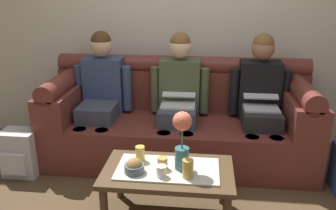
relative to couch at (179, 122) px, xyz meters
name	(u,v)px	position (x,y,z in m)	size (l,w,h in m)	color
back_wall_patterned	(184,3)	(0.00, 0.53, 1.08)	(6.00, 0.12, 2.90)	beige
couch	(179,122)	(0.00, 0.00, 0.00)	(2.48, 0.88, 0.96)	maroon
person_left	(101,91)	(-0.75, 0.00, 0.29)	(0.56, 0.67, 1.22)	#383D4C
person_middle	(179,94)	(0.00, 0.00, 0.29)	(0.56, 0.67, 1.22)	#383D4C
person_right	(260,96)	(0.75, 0.00, 0.29)	(0.56, 0.67, 1.22)	#232326
coffee_table	(168,176)	(0.00, -0.97, -0.02)	(0.93, 0.54, 0.41)	#47331E
flower_vase	(182,137)	(0.10, -0.96, 0.29)	(0.13, 0.13, 0.43)	#336672
snack_bowl	(134,167)	(-0.22, -1.05, 0.08)	(0.14, 0.14, 0.11)	#4C5666
cup_near_left	(162,171)	(-0.03, -1.09, 0.08)	(0.07, 0.07, 0.08)	white
cup_near_right	(140,154)	(-0.21, -0.88, 0.10)	(0.07, 0.07, 0.11)	gold
cup_far_center	(162,163)	(-0.04, -0.98, 0.08)	(0.07, 0.07, 0.09)	gold
cup_far_left	(188,169)	(0.15, -1.08, 0.10)	(0.08, 0.08, 0.13)	gold
backpack_left	(20,153)	(-1.37, -0.50, -0.16)	(0.31, 0.27, 0.42)	#B7B7BC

